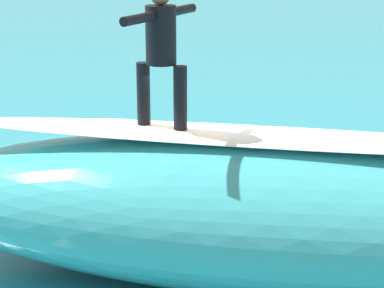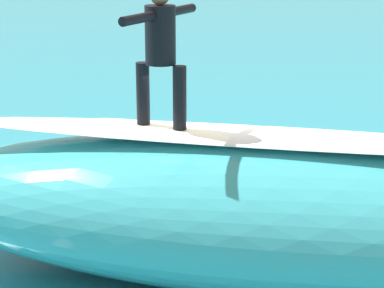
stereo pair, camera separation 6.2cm
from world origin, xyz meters
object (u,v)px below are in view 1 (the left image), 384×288
surfboard_riding (162,130)px  surfer_riding (161,46)px  surfboard_paddling (215,210)px  surfer_paddling (210,201)px

surfboard_riding → surfer_riding: size_ratio=1.28×
surfboard_paddling → surfer_paddling: size_ratio=1.54×
surfboard_paddling → surfer_paddling: surfer_paddling is taller
surfer_paddling → surfboard_paddling: bearing=-0.0°
surfer_paddling → surfer_riding: bearing=-158.8°
surfboard_riding → surfer_riding: 1.01m
surfboard_paddling → surfboard_riding: bearing=-160.1°
surfboard_riding → surfer_paddling: surfboard_riding is taller
surfboard_riding → surfer_paddling: size_ratio=1.47×
surfboard_riding → surfer_paddling: bearing=-80.5°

